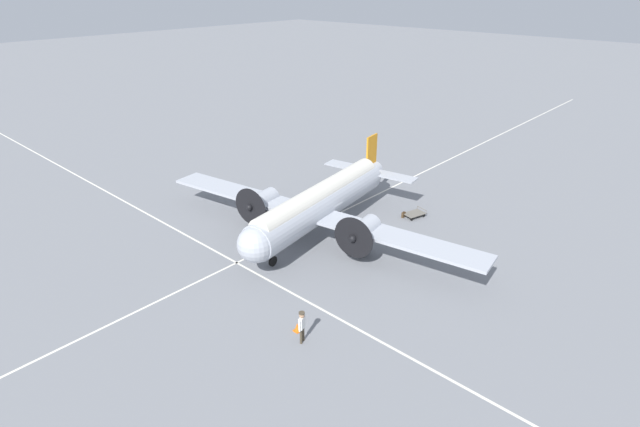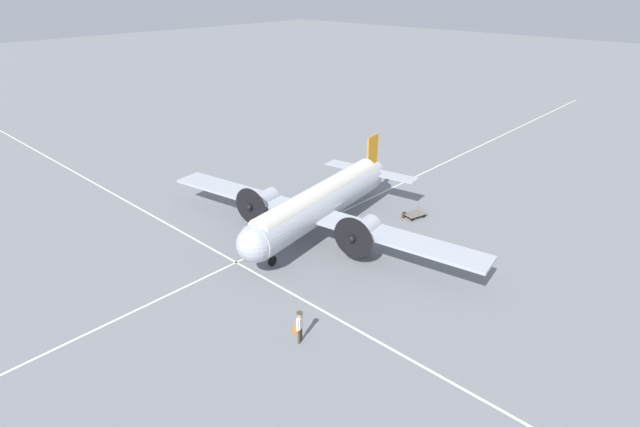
# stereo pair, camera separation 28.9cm
# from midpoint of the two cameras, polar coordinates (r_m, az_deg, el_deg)

# --- Properties ---
(ground_plane) EXTENTS (300.00, 300.00, 0.00)m
(ground_plane) POSITION_cam_midpoint_polar(r_m,az_deg,el_deg) (37.15, 0.22, -2.23)
(ground_plane) COLOR slate
(apron_line_eastwest) EXTENTS (120.00, 0.16, 0.01)m
(apron_line_eastwest) POSITION_cam_midpoint_polar(r_m,az_deg,el_deg) (37.88, -1.12, -1.65)
(apron_line_eastwest) COLOR silver
(apron_line_eastwest) RESTS_ON ground_plane
(apron_line_northsouth) EXTENTS (0.16, 120.00, 0.01)m
(apron_line_northsouth) POSITION_cam_midpoint_polar(r_m,az_deg,el_deg) (33.04, -8.00, -6.28)
(apron_line_northsouth) COLOR silver
(apron_line_northsouth) RESTS_ON ground_plane
(airliner_main) EXTENTS (17.03, 25.61, 5.59)m
(airliner_main) POSITION_cam_midpoint_polar(r_m,az_deg,el_deg) (35.77, -0.13, 1.01)
(airliner_main) COLOR #ADB2BC
(airliner_main) RESTS_ON ground_plane
(crew_foreground) EXTENTS (0.61, 0.39, 1.87)m
(crew_foreground) POSITION_cam_midpoint_polar(r_m,az_deg,el_deg) (26.14, -2.00, -12.45)
(crew_foreground) COLOR #473D2D
(crew_foreground) RESTS_ON ground_plane
(suitcase_near_door) EXTENTS (0.36, 0.16, 0.48)m
(suitcase_near_door) POSITION_cam_midpoint_polar(r_m,az_deg,el_deg) (39.98, 9.77, -0.17)
(suitcase_near_door) COLOR #47331E
(suitcase_near_door) RESTS_ON ground_plane
(baggage_cart) EXTENTS (1.85, 1.44, 0.56)m
(baggage_cart) POSITION_cam_midpoint_polar(r_m,az_deg,el_deg) (40.18, 10.99, -0.06)
(baggage_cart) COLOR #6B665B
(baggage_cart) RESTS_ON ground_plane
(traffic_cone) EXTENTS (0.39, 0.39, 0.51)m
(traffic_cone) POSITION_cam_midpoint_polar(r_m,az_deg,el_deg) (27.44, -2.52, -12.84)
(traffic_cone) COLOR orange
(traffic_cone) RESTS_ON ground_plane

